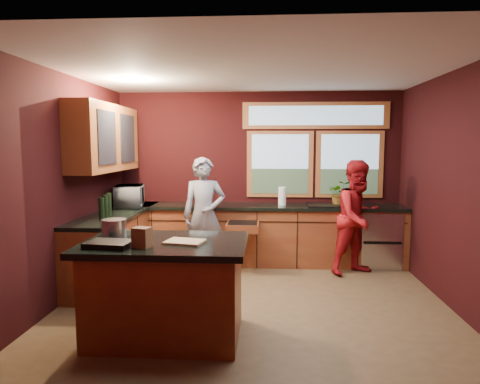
# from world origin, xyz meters

# --- Properties ---
(floor) EXTENTS (4.50, 4.50, 0.00)m
(floor) POSITION_xyz_m (0.00, 0.00, 0.00)
(floor) COLOR brown
(floor) RESTS_ON ground
(room_shell) EXTENTS (4.52, 4.02, 2.71)m
(room_shell) POSITION_xyz_m (-0.60, 0.32, 1.80)
(room_shell) COLOR black
(room_shell) RESTS_ON ground
(back_counter) EXTENTS (4.50, 0.64, 0.93)m
(back_counter) POSITION_xyz_m (0.20, 1.70, 0.46)
(back_counter) COLOR maroon
(back_counter) RESTS_ON floor
(left_counter) EXTENTS (0.64, 2.30, 0.93)m
(left_counter) POSITION_xyz_m (-1.95, 0.85, 0.47)
(left_counter) COLOR maroon
(left_counter) RESTS_ON floor
(island) EXTENTS (1.55, 1.05, 0.95)m
(island) POSITION_xyz_m (-0.82, -0.95, 0.48)
(island) COLOR maroon
(island) RESTS_ON floor
(person_grey) EXTENTS (0.68, 0.51, 1.69)m
(person_grey) POSITION_xyz_m (-0.76, 1.18, 0.84)
(person_grey) COLOR slate
(person_grey) RESTS_ON floor
(person_red) EXTENTS (1.00, 0.94, 1.65)m
(person_red) POSITION_xyz_m (1.46, 1.25, 0.82)
(person_red) COLOR #A61318
(person_red) RESTS_ON floor
(microwave) EXTENTS (0.52, 0.66, 0.33)m
(microwave) POSITION_xyz_m (-1.92, 1.36, 1.09)
(microwave) COLOR #999999
(microwave) RESTS_ON left_counter
(potted_plant) EXTENTS (0.34, 0.30, 0.38)m
(potted_plant) POSITION_xyz_m (1.27, 1.75, 1.12)
(potted_plant) COLOR #999999
(potted_plant) RESTS_ON back_counter
(paper_towel) EXTENTS (0.12, 0.12, 0.28)m
(paper_towel) POSITION_xyz_m (0.38, 1.70, 1.07)
(paper_towel) COLOR white
(paper_towel) RESTS_ON back_counter
(cutting_board) EXTENTS (0.40, 0.32, 0.02)m
(cutting_board) POSITION_xyz_m (-0.62, -1.00, 0.95)
(cutting_board) COLOR tan
(cutting_board) RESTS_ON island
(stock_pot) EXTENTS (0.24, 0.24, 0.18)m
(stock_pot) POSITION_xyz_m (-1.37, -0.80, 1.03)
(stock_pot) COLOR #B0AFB4
(stock_pot) RESTS_ON island
(paper_bag) EXTENTS (0.18, 0.16, 0.18)m
(paper_bag) POSITION_xyz_m (-0.97, -1.20, 1.03)
(paper_bag) COLOR brown
(paper_bag) RESTS_ON island
(black_tray) EXTENTS (0.43, 0.32, 0.05)m
(black_tray) POSITION_xyz_m (-1.27, -1.20, 0.97)
(black_tray) COLOR black
(black_tray) RESTS_ON island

